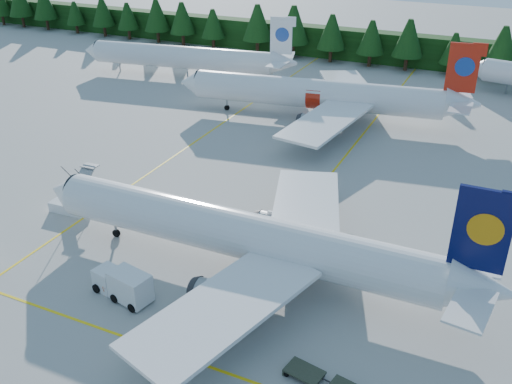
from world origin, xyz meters
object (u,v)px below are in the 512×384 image
at_px(service_truck, 122,283).
at_px(airliner_navy, 231,233).
at_px(airstairs, 72,203).
at_px(airliner_red, 311,94).

bearing_deg(service_truck, airliner_navy, 61.08).
relative_size(airliner_navy, airstairs, 7.27).
xyz_separation_m(airliner_navy, airliner_red, (-7.13, 39.65, 0.14)).
distance_m(airstairs, service_truck, 17.07).
bearing_deg(airstairs, service_truck, -38.09).
distance_m(airliner_red, airstairs, 39.63).
relative_size(airliner_navy, airliner_red, 0.97).
bearing_deg(airliner_navy, service_truck, -130.44).
distance_m(airliner_navy, airliner_red, 40.29).
relative_size(airliner_navy, service_truck, 7.28).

